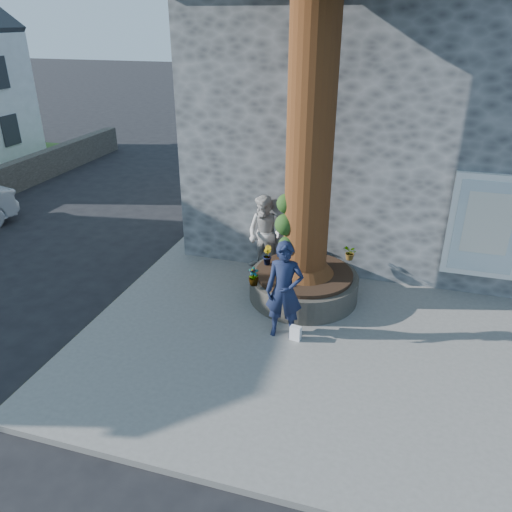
# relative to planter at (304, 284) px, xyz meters

# --- Properties ---
(ground) EXTENTS (120.00, 120.00, 0.00)m
(ground) POSITION_rel_planter_xyz_m (-0.80, -2.00, -0.41)
(ground) COLOR black
(ground) RESTS_ON ground
(pavement) EXTENTS (9.00, 8.00, 0.12)m
(pavement) POSITION_rel_planter_xyz_m (0.70, -1.00, -0.35)
(pavement) COLOR slate
(pavement) RESTS_ON ground
(yellow_line) EXTENTS (0.10, 30.00, 0.01)m
(yellow_line) POSITION_rel_planter_xyz_m (-3.85, -1.00, -0.41)
(yellow_line) COLOR yellow
(yellow_line) RESTS_ON ground
(stone_shop) EXTENTS (10.30, 8.30, 6.30)m
(stone_shop) POSITION_rel_planter_xyz_m (1.70, 5.20, 2.75)
(stone_shop) COLOR #444648
(stone_shop) RESTS_ON ground
(planter) EXTENTS (2.30, 2.30, 0.60)m
(planter) POSITION_rel_planter_xyz_m (0.00, 0.00, 0.00)
(planter) COLOR black
(planter) RESTS_ON pavement
(man) EXTENTS (0.73, 0.52, 1.89)m
(man) POSITION_rel_planter_xyz_m (-0.07, -1.50, 0.65)
(man) COLOR #141C38
(man) RESTS_ON pavement
(woman) EXTENTS (1.08, 0.97, 1.83)m
(woman) POSITION_rel_planter_xyz_m (-1.14, 0.97, 0.62)
(woman) COLOR #B6B3AE
(woman) RESTS_ON pavement
(shopping_bag) EXTENTS (0.21, 0.15, 0.28)m
(shopping_bag) POSITION_rel_planter_xyz_m (0.19, -1.60, -0.15)
(shopping_bag) COLOR white
(shopping_bag) RESTS_ON pavement
(plant_a) EXTENTS (0.24, 0.20, 0.38)m
(plant_a) POSITION_rel_planter_xyz_m (-0.85, -0.85, 0.50)
(plant_a) COLOR gray
(plant_a) RESTS_ON planter
(plant_b) EXTENTS (0.31, 0.31, 0.42)m
(plant_b) POSITION_rel_planter_xyz_m (-0.85, 0.13, 0.52)
(plant_b) COLOR gray
(plant_b) RESTS_ON planter
(plant_c) EXTENTS (0.29, 0.29, 0.37)m
(plant_c) POSITION_rel_planter_xyz_m (-0.85, -0.85, 0.49)
(plant_c) COLOR gray
(plant_c) RESTS_ON planter
(plant_d) EXTENTS (0.41, 0.41, 0.34)m
(plant_d) POSITION_rel_planter_xyz_m (0.85, 0.85, 0.48)
(plant_d) COLOR gray
(plant_d) RESTS_ON planter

